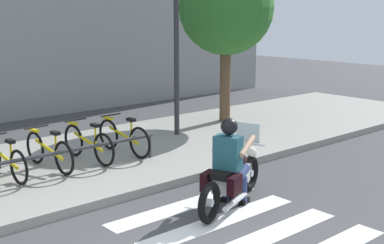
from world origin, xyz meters
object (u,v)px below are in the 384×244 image
(bicycle_1, at_px, (5,160))
(bicycle_3, at_px, (88,143))
(motorcycle, at_px, (232,178))
(bicycle_4, at_px, (123,137))
(tree_near_rack, at_px, (226,8))
(bicycle_2, at_px, (49,151))
(rider, at_px, (230,156))
(bike_rack, at_px, (63,154))
(street_lamp, at_px, (176,27))

(bicycle_1, relative_size, bicycle_3, 0.95)
(motorcycle, bearing_deg, bicycle_4, 88.07)
(bicycle_3, xyz_separation_m, tree_near_rack, (4.71, 1.03, 2.57))
(bicycle_1, distance_m, bicycle_2, 0.81)
(motorcycle, height_order, bicycle_4, motorcycle)
(bicycle_1, height_order, tree_near_rack, tree_near_rack)
(rider, xyz_separation_m, bicycle_3, (-0.63, 3.21, -0.31))
(bike_rack, relative_size, tree_near_rack, 0.89)
(bicycle_3, height_order, bike_rack, bicycle_3)
(bicycle_1, height_order, bike_rack, bicycle_1)
(bicycle_4, xyz_separation_m, street_lamp, (1.92, 0.63, 2.15))
(tree_near_rack, bearing_deg, motorcycle, -133.52)
(rider, height_order, tree_near_rack, tree_near_rack)
(bicycle_4, bearing_deg, motorcycle, -91.93)
(bike_rack, bearing_deg, street_lamp, 18.52)
(motorcycle, height_order, rider, rider)
(rider, xyz_separation_m, tree_near_rack, (4.08, 4.24, 2.26))
(street_lamp, bearing_deg, motorcycle, -117.96)
(bicycle_4, height_order, tree_near_rack, tree_near_rack)
(bicycle_3, height_order, tree_near_rack, tree_near_rack)
(motorcycle, relative_size, rider, 1.46)
(rider, xyz_separation_m, street_lamp, (2.10, 3.84, 1.83))
(bicycle_4, bearing_deg, bicycle_1, 179.99)
(bicycle_3, bearing_deg, bike_rack, -145.67)
(bicycle_3, xyz_separation_m, street_lamp, (2.73, 0.63, 2.15))
(bike_rack, xyz_separation_m, tree_near_rack, (5.52, 1.59, 2.51))
(bicycle_1, height_order, bicycle_4, bicycle_4)
(rider, xyz_separation_m, bike_rack, (-1.44, 2.66, -0.25))
(bicycle_3, bearing_deg, street_lamp, 13.04)
(bicycle_1, relative_size, bike_rack, 0.41)
(bike_rack, bearing_deg, bicycle_2, 90.03)
(motorcycle, bearing_deg, bicycle_3, 102.45)
(bicycle_4, distance_m, bike_rack, 1.72)
(bicycle_2, distance_m, tree_near_rack, 6.18)
(motorcycle, xyz_separation_m, street_lamp, (2.03, 3.82, 2.20))
(motorcycle, xyz_separation_m, bicycle_4, (0.11, 3.19, 0.05))
(motorcycle, bearing_deg, tree_near_rack, 46.48)
(street_lamp, bearing_deg, rider, -118.67)
(bicycle_2, distance_m, street_lamp, 4.19)
(bicycle_3, distance_m, bicycle_4, 0.81)
(rider, relative_size, bicycle_1, 0.90)
(bicycle_3, height_order, street_lamp, street_lamp)
(bicycle_3, bearing_deg, bicycle_2, 179.97)
(bicycle_4, distance_m, tree_near_rack, 4.78)
(motorcycle, height_order, bicycle_2, motorcycle)
(rider, relative_size, tree_near_rack, 0.33)
(street_lamp, relative_size, tree_near_rack, 1.01)
(rider, bearing_deg, bike_rack, 118.45)
(bicycle_2, bearing_deg, bike_rack, -89.97)
(rider, height_order, bicycle_4, rider)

